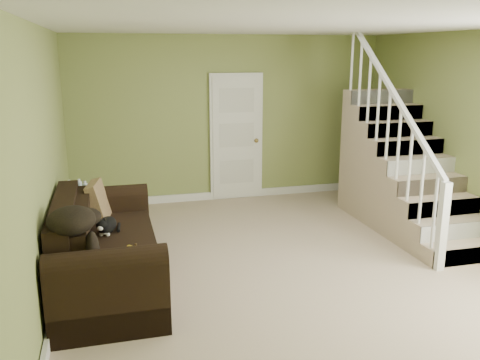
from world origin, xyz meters
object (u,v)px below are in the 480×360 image
sofa (103,253)px  side_table (82,223)px  cat (107,225)px  banana (132,249)px

sofa → side_table: 1.16m
sofa → cat: bearing=69.0°
sofa → side_table: sofa is taller
sofa → cat: size_ratio=4.80×
sofa → cat: (0.06, 0.16, 0.23)m
cat → side_table: bearing=126.2°
banana → cat: bearing=86.1°
banana → side_table: bearing=83.9°
cat → banana: 0.61m
sofa → side_table: bearing=102.3°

